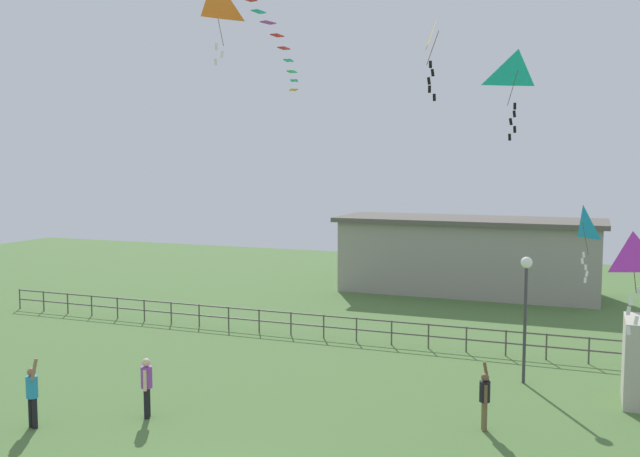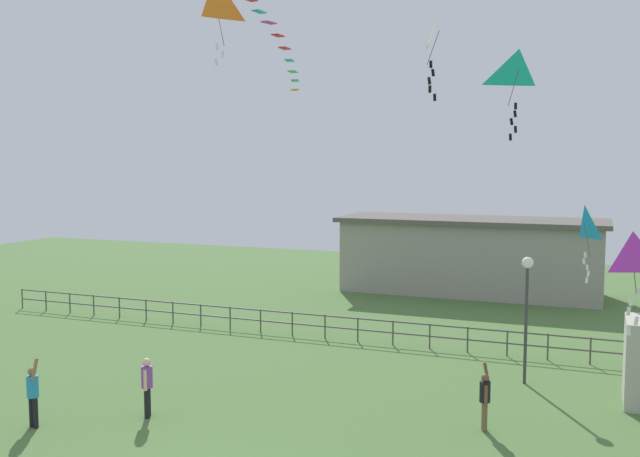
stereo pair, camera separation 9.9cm
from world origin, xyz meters
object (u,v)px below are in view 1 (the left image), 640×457
person_0 (147,384)px  person_3 (32,393)px  kite_2 (438,34)px  kite_4 (632,256)px  person_2 (485,397)px  kite_1 (583,225)px  kite_0 (215,2)px  lamppost (526,291)px  kite_3 (518,72)px

person_0 → person_3: (-2.35, -1.73, 0.00)m
kite_2 → kite_4: bearing=-25.8°
person_2 → kite_1: kite_1 is taller
person_3 → kite_0: (2.93, 4.70, 10.71)m
lamppost → kite_2: (-2.16, -3.45, 7.43)m
person_3 → kite_3: bearing=30.4°
person_0 → kite_3: kite_3 is taller
kite_1 → kite_3: 6.85m
kite_1 → kite_3: kite_3 is taller
kite_1 → lamppost: bearing=-119.1°
kite_0 → kite_2: kite_0 is taller
person_3 → kite_1: kite_1 is taller
kite_1 → kite_4: (1.16, -8.61, 0.07)m
person_3 → kite_3: 15.78m
lamppost → person_3: 14.64m
kite_3 → person_2: bearing=-98.0°
lamppost → kite_2: size_ratio=1.73×
kite_2 → kite_3: 2.64m
person_0 → kite_0: bearing=78.9°
kite_3 → kite_4: (2.94, -3.90, -4.58)m
person_3 → kite_0: bearing=58.1°
lamppost → kite_3: 6.79m
person_2 → kite_3: (0.36, 2.56, 8.59)m
kite_1 → kite_4: bearing=-82.3°
lamppost → kite_1: size_ratio=1.51×
lamppost → kite_4: 6.70m
person_2 → kite_2: bearing=147.3°
kite_0 → kite_1: bearing=33.1°
kite_1 → kite_0: bearing=-146.9°
lamppost → kite_4: (2.72, -5.81, 1.94)m
person_0 → person_3: size_ratio=0.87×
person_0 → person_2: 9.06m
lamppost → kite_1: kite_1 is taller
kite_4 → kite_2: bearing=154.2°
kite_1 → person_2: bearing=-106.4°
person_2 → kite_0: (-8.15, 0.54, 10.77)m
kite_0 → kite_2: (6.57, 0.47, -1.26)m
kite_0 → kite_4: kite_0 is taller
person_2 → person_3: (-11.08, -4.16, 0.06)m
kite_1 → kite_2: bearing=-120.8°
person_2 → kite_0: bearing=176.2°
lamppost → kite_0: (-8.73, -3.92, 8.70)m
kite_4 → lamppost: bearing=115.1°
kite_1 → kite_3: bearing=-110.7°
person_0 → kite_2: bearing=25.7°
kite_2 → person_3: bearing=-151.4°
kite_0 → kite_1: kite_0 is taller
kite_0 → kite_1: (10.29, 6.72, -6.83)m
kite_3 → kite_4: 6.69m
kite_0 → kite_3: size_ratio=1.07×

